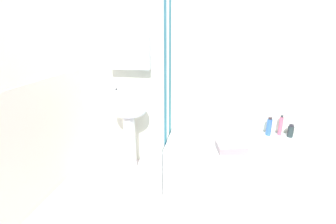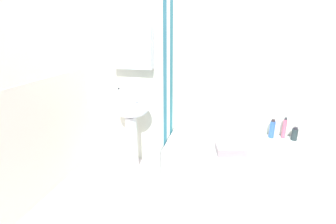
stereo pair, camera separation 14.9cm
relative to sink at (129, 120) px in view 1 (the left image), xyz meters
name	(u,v)px [view 1 (the left image)]	position (x,y,z in m)	size (l,w,h in m)	color
wall_back_tiled	(201,76)	(0.81, 0.23, 0.50)	(3.60, 0.18, 2.40)	silver
wall_left_tiled	(29,92)	(-0.70, -0.69, 0.48)	(0.07, 1.81, 2.40)	silver
sink	(129,120)	(0.00, 0.00, 0.00)	(0.44, 0.34, 0.87)	white
faucet	(130,94)	(0.00, 0.08, 0.29)	(0.03, 0.12, 0.12)	silver
soap_dispenser	(117,95)	(-0.12, -0.02, 0.30)	(0.04, 0.04, 0.15)	white
toothbrush_cup	(134,98)	(0.08, -0.01, 0.28)	(0.07, 0.07, 0.10)	silver
bathtub	(233,164)	(1.22, -0.16, -0.38)	(1.43, 0.70, 0.52)	white
shower_curtain	(167,95)	(0.49, -0.16, 0.36)	(0.01, 0.70, 2.00)	white
shampoo_bottle	(291,131)	(1.84, 0.09, -0.05)	(0.07, 0.07, 0.15)	#212C2D
lotion_bottle	(281,126)	(1.73, 0.12, 0.00)	(0.04, 0.04, 0.24)	#CC4F68
body_wash_bottle	(269,127)	(1.61, 0.10, -0.01)	(0.06, 0.06, 0.21)	#2C5299
towel_folded	(231,147)	(1.17, -0.36, -0.08)	(0.28, 0.24, 0.07)	gray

